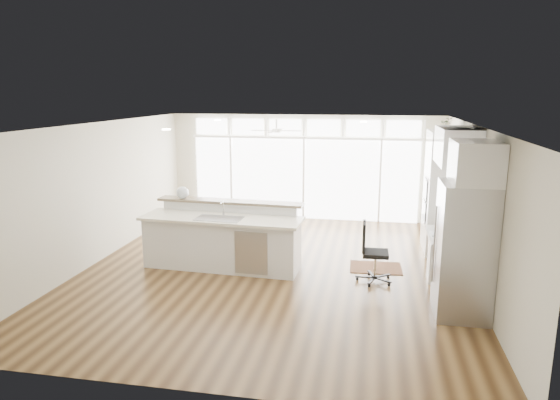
# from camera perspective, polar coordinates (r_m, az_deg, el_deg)

# --- Properties ---
(floor) EXTENTS (7.00, 8.00, 0.02)m
(floor) POSITION_cam_1_polar(r_m,az_deg,el_deg) (9.47, -0.65, -7.99)
(floor) COLOR #402913
(floor) RESTS_ON ground
(ceiling) EXTENTS (7.00, 8.00, 0.02)m
(ceiling) POSITION_cam_1_polar(r_m,az_deg,el_deg) (8.90, -0.70, 8.60)
(ceiling) COLOR white
(ceiling) RESTS_ON wall_back
(wall_back) EXTENTS (7.00, 0.04, 2.70)m
(wall_back) POSITION_cam_1_polar(r_m,az_deg,el_deg) (12.97, 2.79, 3.75)
(wall_back) COLOR beige
(wall_back) RESTS_ON floor
(wall_front) EXTENTS (7.00, 0.04, 2.70)m
(wall_front) POSITION_cam_1_polar(r_m,az_deg,el_deg) (5.38, -9.12, -8.83)
(wall_front) COLOR beige
(wall_front) RESTS_ON floor
(wall_left) EXTENTS (0.04, 8.00, 2.70)m
(wall_left) POSITION_cam_1_polar(r_m,az_deg,el_deg) (10.35, -20.05, 0.82)
(wall_left) COLOR beige
(wall_left) RESTS_ON floor
(wall_right) EXTENTS (0.04, 8.00, 2.70)m
(wall_right) POSITION_cam_1_polar(r_m,az_deg,el_deg) (9.09, 21.51, -0.79)
(wall_right) COLOR beige
(wall_right) RESTS_ON floor
(glass_wall) EXTENTS (5.80, 0.06, 2.08)m
(glass_wall) POSITION_cam_1_polar(r_m,az_deg,el_deg) (12.96, 2.73, 2.40)
(glass_wall) COLOR white
(glass_wall) RESTS_ON wall_back
(transom_row) EXTENTS (5.90, 0.06, 0.40)m
(transom_row) POSITION_cam_1_polar(r_m,az_deg,el_deg) (12.80, 2.80, 8.28)
(transom_row) COLOR white
(transom_row) RESTS_ON wall_back
(desk_window) EXTENTS (0.04, 0.85, 0.85)m
(desk_window) POSITION_cam_1_polar(r_m,az_deg,el_deg) (9.33, 21.03, 0.82)
(desk_window) COLOR silver
(desk_window) RESTS_ON wall_right
(ceiling_fan) EXTENTS (1.16, 1.16, 0.32)m
(ceiling_fan) POSITION_cam_1_polar(r_m,az_deg,el_deg) (11.75, -0.41, 8.42)
(ceiling_fan) COLOR white
(ceiling_fan) RESTS_ON ceiling
(recessed_lights) EXTENTS (3.40, 3.00, 0.02)m
(recessed_lights) POSITION_cam_1_polar(r_m,az_deg,el_deg) (9.10, -0.45, 8.55)
(recessed_lights) COLOR white
(recessed_lights) RESTS_ON ceiling
(oven_cabinet) EXTENTS (0.64, 1.20, 2.50)m
(oven_cabinet) POSITION_cam_1_polar(r_m,az_deg,el_deg) (10.80, 18.02, 0.88)
(oven_cabinet) COLOR white
(oven_cabinet) RESTS_ON floor
(desk_nook) EXTENTS (0.72, 1.30, 0.76)m
(desk_nook) POSITION_cam_1_polar(r_m,az_deg,el_deg) (9.57, 18.54, -5.98)
(desk_nook) COLOR white
(desk_nook) RESTS_ON floor
(upper_cabinets) EXTENTS (0.64, 1.30, 0.64)m
(upper_cabinets) POSITION_cam_1_polar(r_m,az_deg,el_deg) (9.17, 19.62, 5.80)
(upper_cabinets) COLOR white
(upper_cabinets) RESTS_ON wall_right
(refrigerator) EXTENTS (0.76, 0.90, 2.00)m
(refrigerator) POSITION_cam_1_polar(r_m,az_deg,el_deg) (7.83, 20.29, -5.39)
(refrigerator) COLOR #A6A7AB
(refrigerator) RESTS_ON floor
(fridge_cabinet) EXTENTS (0.64, 0.90, 0.60)m
(fridge_cabinet) POSITION_cam_1_polar(r_m,az_deg,el_deg) (7.56, 21.47, 4.04)
(fridge_cabinet) COLOR white
(fridge_cabinet) RESTS_ON wall_right
(framed_photos) EXTENTS (0.06, 0.22, 0.80)m
(framed_photos) POSITION_cam_1_polar(r_m,az_deg,el_deg) (9.96, 20.35, 0.68)
(framed_photos) COLOR black
(framed_photos) RESTS_ON wall_right
(kitchen_island) EXTENTS (3.08, 1.29, 1.20)m
(kitchen_island) POSITION_cam_1_polar(r_m,az_deg,el_deg) (9.45, -6.66, -4.21)
(kitchen_island) COLOR white
(kitchen_island) RESTS_ON floor
(rug) EXTENTS (0.99, 0.73, 0.01)m
(rug) POSITION_cam_1_polar(r_m,az_deg,el_deg) (9.72, 10.88, -7.59)
(rug) COLOR #3A1F12
(rug) RESTS_ON floor
(office_chair) EXTENTS (0.56, 0.52, 1.06)m
(office_chair) POSITION_cam_1_polar(r_m,az_deg,el_deg) (8.87, 10.87, -5.95)
(office_chair) COLOR black
(office_chair) RESTS_ON floor
(fishbowl) EXTENTS (0.25, 0.25, 0.25)m
(fishbowl) POSITION_cam_1_polar(r_m,az_deg,el_deg) (9.99, -11.10, 0.82)
(fishbowl) COLOR silver
(fishbowl) RESTS_ON kitchen_island
(monitor) EXTENTS (0.15, 0.46, 0.38)m
(monitor) POSITION_cam_1_polar(r_m,az_deg,el_deg) (9.40, 18.29, -2.67)
(monitor) COLOR black
(monitor) RESTS_ON desk_nook
(keyboard) EXTENTS (0.14, 0.34, 0.02)m
(keyboard) POSITION_cam_1_polar(r_m,az_deg,el_deg) (9.42, 17.19, -3.69)
(keyboard) COLOR silver
(keyboard) RESTS_ON desk_nook
(potted_plant) EXTENTS (0.28, 0.30, 0.21)m
(potted_plant) POSITION_cam_1_polar(r_m,az_deg,el_deg) (10.63, 18.50, 8.05)
(potted_plant) COLOR #255022
(potted_plant) RESTS_ON oven_cabinet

